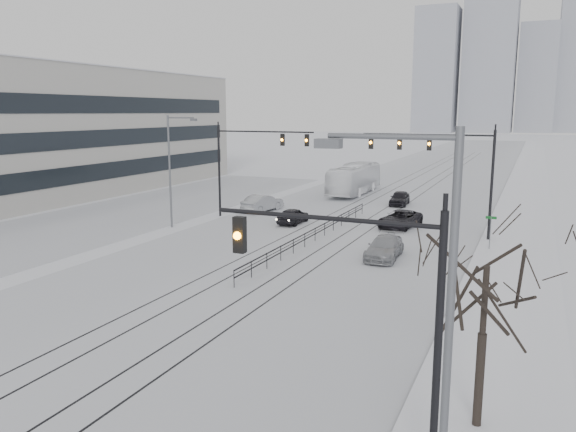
% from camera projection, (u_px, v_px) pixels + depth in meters
% --- Properties ---
extents(road, '(22.00, 260.00, 0.02)m').
position_uv_depth(road, '(404.00, 190.00, 67.69)').
color(road, silver).
rests_on(road, ground).
extents(sidewalk_east, '(5.00, 260.00, 0.16)m').
position_uv_depth(sidewalk_east, '(525.00, 196.00, 62.32)').
color(sidewalk_east, silver).
rests_on(sidewalk_east, ground).
extents(curb, '(0.10, 260.00, 0.12)m').
position_uv_depth(curb, '(502.00, 195.00, 63.30)').
color(curb, gray).
rests_on(curb, ground).
extents(parking_strip, '(14.00, 60.00, 0.03)m').
position_uv_depth(parking_strip, '(137.00, 211.00, 53.14)').
color(parking_strip, silver).
rests_on(parking_strip, ground).
extents(tram_rails, '(5.30, 180.00, 0.01)m').
position_uv_depth(tram_rails, '(356.00, 218.00, 49.70)').
color(tram_rails, black).
rests_on(tram_rails, ground).
extents(skyline, '(96.00, 48.00, 72.00)m').
position_uv_depth(skyline, '(521.00, 64.00, 252.27)').
color(skyline, '#90939E').
rests_on(skyline, ground).
extents(traffic_mast_near, '(6.10, 0.37, 7.00)m').
position_uv_depth(traffic_mast_near, '(374.00, 302.00, 14.00)').
color(traffic_mast_near, black).
rests_on(traffic_mast_near, ground).
extents(traffic_mast_ne, '(9.60, 0.37, 8.00)m').
position_uv_depth(traffic_mast_ne, '(445.00, 160.00, 40.91)').
color(traffic_mast_ne, black).
rests_on(traffic_mast_ne, ground).
extents(traffic_mast_nw, '(9.10, 0.37, 8.00)m').
position_uv_depth(traffic_mast_nw, '(249.00, 155.00, 48.47)').
color(traffic_mast_nw, black).
rests_on(traffic_mast_nw, ground).
extents(street_light_east, '(2.73, 0.25, 9.00)m').
position_uv_depth(street_light_east, '(432.00, 332.00, 10.43)').
color(street_light_east, '#595B60').
rests_on(street_light_east, ground).
extents(street_light_west, '(2.73, 0.25, 9.00)m').
position_uv_depth(street_light_west, '(173.00, 163.00, 44.60)').
color(street_light_west, '#595B60').
rests_on(street_light_west, ground).
extents(bare_tree, '(4.40, 4.40, 6.10)m').
position_uv_depth(bare_tree, '(486.00, 284.00, 15.76)').
color(bare_tree, black).
rests_on(bare_tree, ground).
extents(median_fence, '(0.06, 24.00, 1.00)m').
position_uv_depth(median_fence, '(315.00, 234.00, 40.61)').
color(median_fence, black).
rests_on(median_fence, ground).
extents(street_sign, '(0.70, 0.06, 2.40)m').
position_uv_depth(street_sign, '(490.00, 228.00, 37.53)').
color(street_sign, '#595B60').
rests_on(street_sign, ground).
extents(sedan_sb_inner, '(1.62, 3.95, 1.34)m').
position_uv_depth(sedan_sb_inner, '(293.00, 216.00, 46.96)').
color(sedan_sb_inner, black).
rests_on(sedan_sb_inner, ground).
extents(sedan_sb_outer, '(2.47, 4.98, 1.57)m').
position_uv_depth(sedan_sb_outer, '(263.00, 203.00, 52.85)').
color(sedan_sb_outer, '#999CA0').
rests_on(sedan_sb_outer, ground).
extents(sedan_nb_front, '(3.13, 5.33, 1.39)m').
position_uv_depth(sedan_nb_front, '(400.00, 219.00, 45.31)').
color(sedan_nb_front, black).
rests_on(sedan_nb_front, ground).
extents(sedan_nb_right, '(2.11, 4.81, 1.37)m').
position_uv_depth(sedan_nb_right, '(384.00, 248.00, 35.88)').
color(sedan_nb_right, '#939599').
rests_on(sedan_nb_right, ground).
extents(sedan_nb_far, '(1.94, 4.25, 1.42)m').
position_uv_depth(sedan_nb_far, '(400.00, 198.00, 56.35)').
color(sedan_nb_far, black).
rests_on(sedan_nb_far, ground).
extents(box_truck, '(2.87, 12.15, 3.38)m').
position_uv_depth(box_truck, '(354.00, 179.00, 63.95)').
color(box_truck, white).
rests_on(box_truck, ground).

